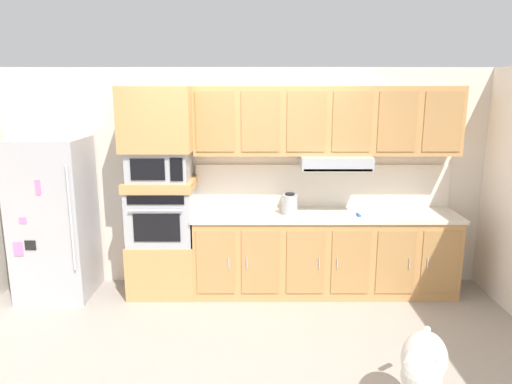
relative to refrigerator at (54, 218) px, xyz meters
name	(u,v)px	position (x,y,z in m)	size (l,w,h in m)	color
ground_plane	(244,322)	(2.09, -0.68, -0.88)	(9.60, 9.60, 0.00)	#9E9389
back_kitchen_wall	(246,178)	(2.09, 0.43, 0.37)	(6.20, 0.12, 2.50)	silver
refrigerator	(54,218)	(0.00, 0.00, 0.00)	(0.76, 0.73, 1.76)	#ADADB2
oven_base_cabinet	(164,266)	(1.17, 0.07, -0.58)	(0.74, 0.62, 0.60)	tan
built_in_oven	(162,215)	(1.17, 0.07, 0.02)	(0.70, 0.62, 0.60)	#A8AAAF
appliance_mid_shelf	(161,184)	(1.17, 0.07, 0.37)	(0.74, 0.62, 0.10)	tan
microwave	(160,165)	(1.17, 0.07, 0.58)	(0.64, 0.54, 0.32)	#A8AAAF
appliance_upper_cabinet	(158,119)	(1.17, 0.07, 1.08)	(0.74, 0.62, 0.68)	tan
lower_cabinet_run	(324,254)	(2.98, 0.07, -0.44)	(2.89, 0.63, 0.88)	tan
countertop_slab	(325,215)	(2.98, 0.07, 0.02)	(2.93, 0.64, 0.04)	silver
backsplash_panel	(323,186)	(2.98, 0.36, 0.29)	(2.93, 0.02, 0.50)	white
upper_cabinet_with_hood	(327,123)	(2.99, 0.19, 1.02)	(2.89, 0.48, 0.88)	tan
screwdriver	(359,215)	(3.34, -0.04, 0.05)	(0.14, 0.12, 0.03)	blue
electric_kettle	(290,204)	(2.58, 0.02, 0.15)	(0.17, 0.17, 0.24)	#A8AAAF
dog	(423,365)	(3.33, -2.18, -0.40)	(0.51, 0.94, 0.72)	beige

